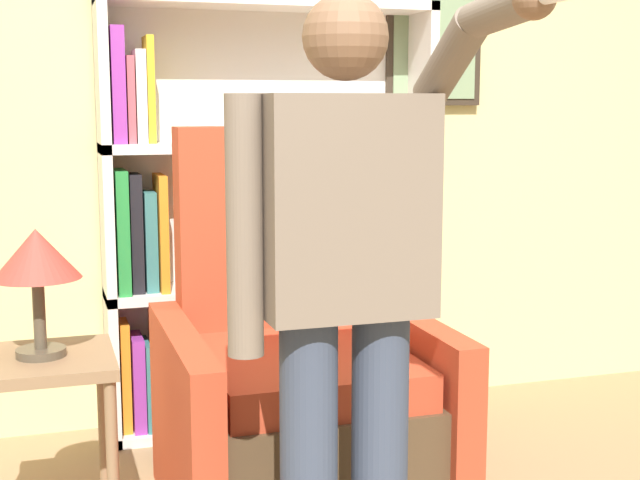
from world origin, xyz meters
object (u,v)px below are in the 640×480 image
at_px(person_standing, 345,281).
at_px(table_lamp, 37,260).
at_px(bookcase, 239,222).
at_px(side_table, 43,395).
at_px(armchair, 295,396).

bearing_deg(person_standing, table_lamp, 138.89).
xyz_separation_m(bookcase, side_table, (-0.83, -0.97, -0.38)).
relative_size(person_standing, table_lamp, 4.28).
relative_size(bookcase, person_standing, 1.10).
distance_m(armchair, person_standing, 0.95).
height_order(bookcase, table_lamp, bookcase).
relative_size(bookcase, armchair, 1.39).
xyz_separation_m(bookcase, table_lamp, (-0.83, -0.97, 0.04)).
height_order(person_standing, table_lamp, person_standing).
bearing_deg(person_standing, armchair, 83.53).
relative_size(person_standing, side_table, 2.59).
xyz_separation_m(person_standing, table_lamp, (-0.74, 0.65, -0.02)).
bearing_deg(side_table, person_standing, -41.11).
xyz_separation_m(side_table, table_lamp, (-0.00, -0.00, 0.42)).
bearing_deg(person_standing, bookcase, 87.05).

